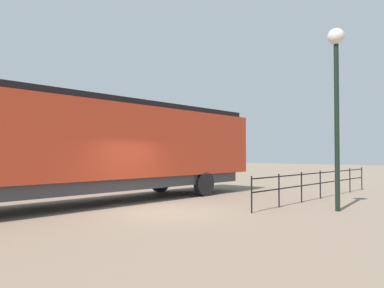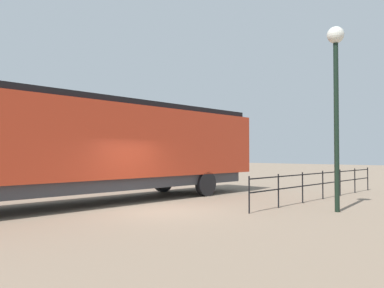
% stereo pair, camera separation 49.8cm
% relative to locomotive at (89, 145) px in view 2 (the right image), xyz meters
% --- Properties ---
extents(ground_plane, '(120.00, 120.00, 0.00)m').
position_rel_locomotive_xyz_m(ground_plane, '(3.26, 0.69, -2.26)').
color(ground_plane, '#84705B').
extents(locomotive, '(3.16, 17.76, 4.01)m').
position_rel_locomotive_xyz_m(locomotive, '(0.00, 0.00, 0.00)').
color(locomotive, red).
rests_on(locomotive, ground_plane).
extents(lamp_post, '(0.56, 0.56, 6.14)m').
position_rel_locomotive_xyz_m(lamp_post, '(7.68, 4.57, 2.22)').
color(lamp_post, black).
rests_on(lamp_post, ground_plane).
extents(platform_fence, '(0.05, 10.80, 1.19)m').
position_rel_locomotive_xyz_m(platform_fence, '(5.77, 7.67, -1.49)').
color(platform_fence, black).
rests_on(platform_fence, ground_plane).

